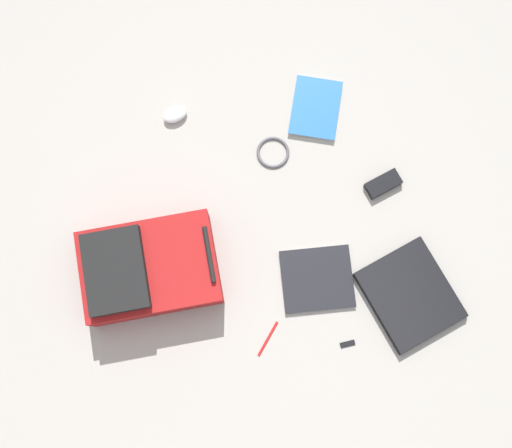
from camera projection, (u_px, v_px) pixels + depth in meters
The scene contains 10 objects.
ground_plane at pixel (252, 236), 2.26m from camera, with size 3.96×3.96×0.00m, color gray.
backpack at pixel (147, 269), 2.16m from camera, with size 0.37×0.49×0.18m.
laptop at pixel (410, 295), 2.20m from camera, with size 0.36×0.33×0.03m.
book_blue at pixel (317, 279), 2.22m from camera, with size 0.27×0.29×0.01m.
book_comic at pixel (315, 108), 2.34m from camera, with size 0.28×0.26×0.02m.
computer_mouse at pixel (175, 114), 2.33m from camera, with size 0.06×0.09×0.04m, color silver.
cable_coil at pixel (273, 153), 2.31m from camera, with size 0.12×0.12×0.01m, color #4C4C51.
power_brick at pixel (383, 184), 2.28m from camera, with size 0.06×0.13×0.03m, color black.
pen_black at pixel (268, 339), 2.19m from camera, with size 0.01×0.01×0.13m, color red.
usb_stick at pixel (348, 344), 2.18m from camera, with size 0.02×0.05×0.01m, color black.
Camera 1 is at (0.37, -0.11, 2.23)m, focal length 44.71 mm.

